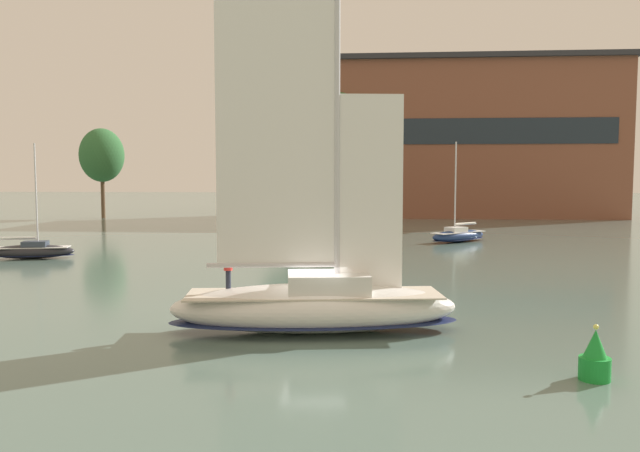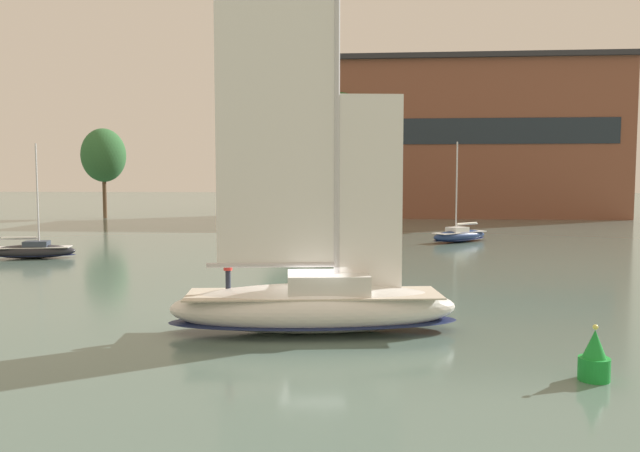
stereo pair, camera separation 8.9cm
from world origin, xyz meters
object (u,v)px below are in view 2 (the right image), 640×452
Objects in this scene: sailboat_main at (314,301)px; channel_buoy at (594,359)px; tree_shore_left at (104,155)px; tree_shore_right at (290,125)px; sailboat_moored_near_marina at (33,251)px; sailboat_moored_mid_channel at (459,235)px; tree_shore_center at (340,130)px.

channel_buoy is (8.70, -5.02, -0.54)m from sailboat_main.
tree_shore_right is (25.84, 4.27, 4.41)m from tree_shore_left.
sailboat_main is at bearing 150.00° from channel_buoy.
tree_shore_left is at bearing 119.75° from sailboat_main.
tree_shore_left is 7.57× the size of channel_buoy.
tree_shore_left is 26.55m from tree_shore_right.
sailboat_moored_near_marina is 35.36m from sailboat_moored_mid_channel.
sailboat_moored_mid_channel is at bearing 87.77° from channel_buoy.
sailboat_main is at bearing -106.93° from sailboat_moored_mid_channel.
sailboat_moored_mid_channel is (19.69, -32.55, -12.63)m from tree_shore_right.
sailboat_moored_mid_channel is 5.41× the size of channel_buoy.
sailboat_moored_mid_channel is at bearing 23.21° from sailboat_moored_near_marina.
tree_shore_center is 65.68m from sailboat_main.
channel_buoy is (-1.50, -38.54, 0.04)m from sailboat_moored_mid_channel.
sailboat_main is 10.06m from channel_buoy.
tree_shore_left is 0.71× the size of tree_shore_center.
sailboat_moored_mid_channel is (10.20, 33.52, -0.57)m from sailboat_main.
sailboat_main is 35.04m from sailboat_moored_mid_channel.
tree_shore_right reaches higher than tree_shore_center.
sailboat_main is at bearing -60.25° from tree_shore_left.
tree_shore_right is 40.08m from sailboat_moored_mid_channel.
tree_shore_right reaches higher than channel_buoy.
tree_shore_left is 0.83× the size of sailboat_main.
tree_shore_right is 2.28× the size of sailboat_moored_near_marina.
channel_buoy is at bearing -38.45° from sailboat_moored_near_marina.
sailboat_moored_mid_channel is at bearing 73.07° from sailboat_main.
tree_shore_left is 80.44m from channel_buoy.
sailboat_moored_mid_channel reaches higher than channel_buoy.
tree_shore_left is 44.95m from sailboat_moored_near_marina.
sailboat_moored_mid_channel is (12.38, -31.16, -11.76)m from tree_shore_center.
sailboat_main is (35.32, -61.80, -7.64)m from tree_shore_left.
tree_shore_center is 71.52m from channel_buoy.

